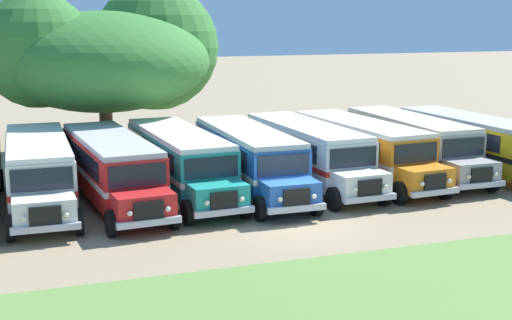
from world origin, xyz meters
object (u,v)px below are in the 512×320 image
parked_bus_slot_4 (249,157)px  parked_bus_slot_5 (308,151)px  parked_bus_slot_3 (180,159)px  parked_bus_slot_7 (412,142)px  parked_bus_slot_1 (39,168)px  parked_bus_slot_8 (473,141)px  parked_bus_slot_6 (363,147)px  parked_bus_slot_2 (112,166)px  broad_shade_tree (108,57)px

parked_bus_slot_4 → parked_bus_slot_5: same height
parked_bus_slot_3 → parked_bus_slot_5: 6.26m
parked_bus_slot_4 → parked_bus_slot_7: bearing=95.8°
parked_bus_slot_1 → parked_bus_slot_5: (12.36, -0.02, 0.00)m
parked_bus_slot_3 → parked_bus_slot_8: (15.30, -0.40, 0.00)m
parked_bus_slot_6 → parked_bus_slot_7: 3.11m
parked_bus_slot_3 → parked_bus_slot_8: bearing=84.9°
parked_bus_slot_2 → broad_shade_tree: (1.26, 9.72, 4.10)m
parked_bus_slot_2 → parked_bus_slot_3: (3.10, 0.48, 0.00)m
parked_bus_slot_3 → broad_shade_tree: (-1.84, 9.24, 4.10)m
parked_bus_slot_6 → parked_bus_slot_7: same height
parked_bus_slot_3 → parked_bus_slot_6: 9.16m
parked_bus_slot_4 → parked_bus_slot_3: bearing=-98.3°
parked_bus_slot_3 → parked_bus_slot_1: bearing=-93.9°
parked_bus_slot_3 → parked_bus_slot_6: (9.16, 0.01, 0.00)m
parked_bus_slot_2 → parked_bus_slot_1: bearing=-104.6°
parked_bus_slot_5 → parked_bus_slot_8: 9.05m
parked_bus_slot_4 → parked_bus_slot_5: size_ratio=0.99×
parked_bus_slot_1 → parked_bus_slot_7: 18.35m
parked_bus_slot_2 → parked_bus_slot_7: size_ratio=1.01×
broad_shade_tree → parked_bus_slot_8: bearing=-29.4°
parked_bus_slot_5 → parked_bus_slot_7: (5.98, 0.49, 0.00)m
parked_bus_slot_7 → parked_bus_slot_2: bearing=-86.8°
parked_bus_slot_4 → parked_bus_slot_6: same height
parked_bus_slot_5 → parked_bus_slot_3: bearing=-92.8°
parked_bus_slot_2 → parked_bus_slot_3: same height
parked_bus_slot_3 → parked_bus_slot_4: same height
parked_bus_slot_3 → parked_bus_slot_7: size_ratio=1.01×
parked_bus_slot_6 → broad_shade_tree: bearing=-134.5°
parked_bus_slot_1 → broad_shade_tree: broad_shade_tree is taller
parked_bus_slot_5 → broad_shade_tree: 12.95m
parked_bus_slot_1 → parked_bus_slot_8: (21.40, -0.43, 0.00)m
parked_bus_slot_6 → parked_bus_slot_1: bearing=-94.6°
parked_bus_slot_5 → parked_bus_slot_8: same height
parked_bus_slot_1 → parked_bus_slot_2: size_ratio=0.99×
parked_bus_slot_2 → parked_bus_slot_8: (18.40, 0.08, 0.00)m
parked_bus_slot_2 → parked_bus_slot_8: 18.40m
parked_bus_slot_1 → parked_bus_slot_7: bearing=91.8°
parked_bus_slot_6 → parked_bus_slot_8: bearing=81.7°
parked_bus_slot_6 → parked_bus_slot_8: size_ratio=1.00×
parked_bus_slot_3 → parked_bus_slot_2: bearing=-84.9°
parked_bus_slot_3 → parked_bus_slot_4: bearing=78.1°
parked_bus_slot_3 → broad_shade_tree: bearing=-172.4°
parked_bus_slot_6 → broad_shade_tree: (-11.00, 9.23, 4.10)m
parked_bus_slot_2 → parked_bus_slot_3: 3.14m
parked_bus_slot_6 → parked_bus_slot_7: size_ratio=1.01×
parked_bus_slot_4 → parked_bus_slot_6: (6.03, 0.46, 0.00)m
parked_bus_slot_5 → parked_bus_slot_7: same height
parked_bus_slot_7 → parked_bus_slot_8: bearing=73.4°
broad_shade_tree → parked_bus_slot_7: bearing=-31.9°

